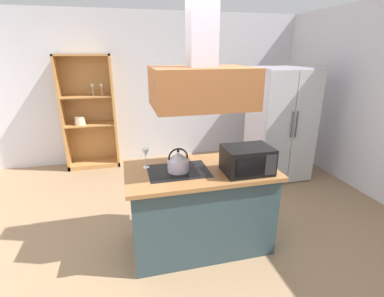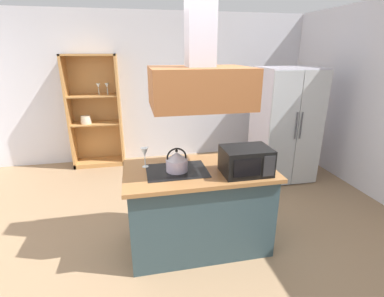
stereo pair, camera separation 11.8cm
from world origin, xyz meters
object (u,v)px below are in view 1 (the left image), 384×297
at_px(kettle, 178,162).
at_px(microwave, 247,160).
at_px(cutting_board, 242,157).
at_px(dish_cabinet, 90,118).
at_px(wine_glass_on_counter, 145,154).
at_px(refrigerator, 280,124).

xyz_separation_m(kettle, microwave, (0.65, -0.19, 0.03)).
bearing_deg(microwave, cutting_board, 72.92).
distance_m(dish_cabinet, kettle, 2.89).
bearing_deg(cutting_board, microwave, -107.08).
bearing_deg(wine_glass_on_counter, cutting_board, 0.91).
distance_m(kettle, cutting_board, 0.79).
height_order(refrigerator, kettle, refrigerator).
xyz_separation_m(cutting_board, microwave, (-0.11, -0.37, 0.12)).
xyz_separation_m(refrigerator, dish_cabinet, (-3.05, 1.23, -0.01)).
distance_m(refrigerator, wine_glass_on_counter, 2.63).
distance_m(refrigerator, kettle, 2.46).
height_order(kettle, wine_glass_on_counter, kettle).
distance_m(kettle, wine_glass_on_counter, 0.35).
bearing_deg(wine_glass_on_counter, dish_cabinet, 106.89).
relative_size(cutting_board, microwave, 0.74).
distance_m(dish_cabinet, cutting_board, 3.10).
bearing_deg(kettle, dish_cabinet, 111.66).
bearing_deg(dish_cabinet, kettle, -68.34).
height_order(kettle, cutting_board, kettle).
relative_size(refrigerator, wine_glass_on_counter, 8.71).
relative_size(microwave, wine_glass_on_counter, 2.23).
relative_size(refrigerator, cutting_board, 5.28).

